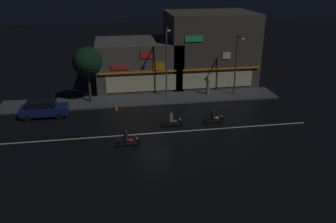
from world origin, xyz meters
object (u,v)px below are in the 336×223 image
streetlamp_mid (237,60)px  motorcycle_opposite_lane (214,118)px  traffic_cone (116,107)px  motorcycle_lead (172,121)px  motorcycle_following (127,140)px  pedestrian_on_sidewalk (208,87)px  parked_car_near_kerb (44,108)px  streetlamp_west (167,57)px

streetlamp_mid → motorcycle_opposite_lane: 9.09m
traffic_cone → motorcycle_lead: bearing=-47.0°
motorcycle_following → traffic_cone: size_ratio=3.45×
pedestrian_on_sidewalk → traffic_cone: (-10.16, -2.70, -0.75)m
parked_car_near_kerb → motorcycle_lead: parked_car_near_kerb is taller
streetlamp_west → parked_car_near_kerb: bearing=-164.7°
pedestrian_on_sidewalk → motorcycle_following: 14.43m
motorcycle_following → streetlamp_west: bearing=-119.6°
streetlamp_mid → motorcycle_following: (-12.39, -10.31, -3.40)m
streetlamp_west → motorcycle_following: 12.47m
motorcycle_lead → motorcycle_following: same height
streetlamp_mid → motorcycle_following: streetlamp_mid is taller
streetlamp_west → motorcycle_opposite_lane: 9.10m
streetlamp_west → streetlamp_mid: size_ratio=1.14×
streetlamp_mid → parked_car_near_kerb: size_ratio=1.52×
streetlamp_west → traffic_cone: (-5.53, -2.62, -4.25)m
streetlamp_west → motorcycle_opposite_lane: bearing=-68.2°
motorcycle_following → parked_car_near_kerb: bearing=-50.5°
streetlamp_mid → traffic_cone: size_ratio=11.88×
motorcycle_opposite_lane → streetlamp_west: bearing=114.1°
motorcycle_lead → traffic_cone: size_ratio=3.45×
motorcycle_following → motorcycle_opposite_lane: (7.89, 3.18, 0.00)m
pedestrian_on_sidewalk → motorcycle_opposite_lane: (-1.57, -7.71, -0.39)m
parked_car_near_kerb → motorcycle_lead: (11.51, -4.37, -0.24)m
parked_car_near_kerb → motorcycle_following: size_ratio=2.26×
motorcycle_lead → motorcycle_following: bearing=-136.7°
streetlamp_mid → motorcycle_following: bearing=-140.2°
parked_car_near_kerb → motorcycle_opposite_lane: (15.34, -4.27, -0.24)m
streetlamp_west → traffic_cone: bearing=-154.6°
motorcycle_opposite_lane → traffic_cone: size_ratio=3.45×
parked_car_near_kerb → motorcycle_lead: bearing=-20.8°
streetlamp_west → pedestrian_on_sidewalk: 5.80m
pedestrian_on_sidewalk → parked_car_near_kerb: 17.25m
streetlamp_mid → motorcycle_lead: size_ratio=3.44×
streetlamp_west → motorcycle_opposite_lane: streetlamp_west is taller
pedestrian_on_sidewalk → streetlamp_mid: bearing=166.4°
streetlamp_west → motorcycle_following: size_ratio=3.93×
motorcycle_lead → motorcycle_following: (-4.06, -3.08, 0.00)m
motorcycle_opposite_lane → motorcycle_following: bearing=-155.8°
streetlamp_west → traffic_cone: size_ratio=13.59×
traffic_cone → motorcycle_following: bearing=-85.1°
pedestrian_on_sidewalk → motorcycle_following: (-9.46, -10.89, -0.39)m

